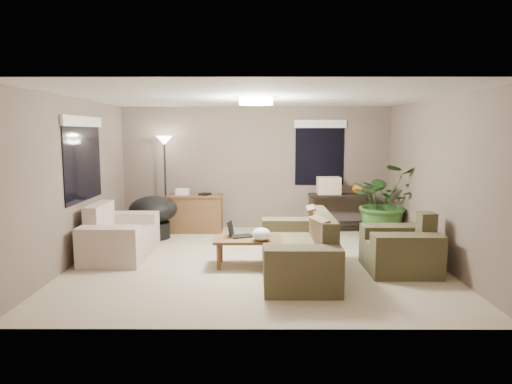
{
  "coord_description": "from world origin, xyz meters",
  "views": [
    {
      "loc": [
        0.02,
        -6.9,
        1.98
      ],
      "look_at": [
        0.0,
        0.2,
        1.05
      ],
      "focal_mm": 32.0,
      "sensor_mm": 36.0,
      "label": 1
    }
  ],
  "objects_px": {
    "loveseat": "(119,238)",
    "armchair": "(401,250)",
    "console_table": "(341,209)",
    "floor_lamp": "(165,152)",
    "houseplant": "(385,210)",
    "main_sofa": "(300,252)",
    "cat_scratching_post": "(409,251)",
    "coffee_table": "(248,242)",
    "desk": "(195,213)",
    "papasan_chair": "(153,214)"
  },
  "relations": [
    {
      "from": "loveseat",
      "to": "armchair",
      "type": "height_order",
      "value": "same"
    },
    {
      "from": "console_table",
      "to": "floor_lamp",
      "type": "distance_m",
      "value": 3.71
    },
    {
      "from": "loveseat",
      "to": "armchair",
      "type": "distance_m",
      "value": 4.37
    },
    {
      "from": "houseplant",
      "to": "armchair",
      "type": "bearing_deg",
      "value": -98.79
    },
    {
      "from": "floor_lamp",
      "to": "houseplant",
      "type": "distance_m",
      "value": 4.4
    },
    {
      "from": "floor_lamp",
      "to": "armchair",
      "type": "bearing_deg",
      "value": -34.49
    },
    {
      "from": "main_sofa",
      "to": "floor_lamp",
      "type": "xyz_separation_m",
      "value": [
        -2.45,
        2.78,
        1.3
      ]
    },
    {
      "from": "loveseat",
      "to": "cat_scratching_post",
      "type": "height_order",
      "value": "loveseat"
    },
    {
      "from": "main_sofa",
      "to": "cat_scratching_post",
      "type": "height_order",
      "value": "main_sofa"
    },
    {
      "from": "main_sofa",
      "to": "coffee_table",
      "type": "height_order",
      "value": "main_sofa"
    },
    {
      "from": "coffee_table",
      "to": "cat_scratching_post",
      "type": "height_order",
      "value": "cat_scratching_post"
    },
    {
      "from": "main_sofa",
      "to": "floor_lamp",
      "type": "bearing_deg",
      "value": 131.4
    },
    {
      "from": "desk",
      "to": "cat_scratching_post",
      "type": "xyz_separation_m",
      "value": [
        3.52,
        -2.28,
        -0.16
      ]
    },
    {
      "from": "papasan_chair",
      "to": "armchair",
      "type": "bearing_deg",
      "value": -26.72
    },
    {
      "from": "coffee_table",
      "to": "papasan_chair",
      "type": "distance_m",
      "value": 2.55
    },
    {
      "from": "main_sofa",
      "to": "papasan_chair",
      "type": "relative_size",
      "value": 2.03
    },
    {
      "from": "papasan_chair",
      "to": "floor_lamp",
      "type": "height_order",
      "value": "floor_lamp"
    },
    {
      "from": "coffee_table",
      "to": "cat_scratching_post",
      "type": "xyz_separation_m",
      "value": [
        2.43,
        0.08,
        -0.14
      ]
    },
    {
      "from": "main_sofa",
      "to": "armchair",
      "type": "relative_size",
      "value": 2.2
    },
    {
      "from": "coffee_table",
      "to": "houseplant",
      "type": "xyz_separation_m",
      "value": [
        2.51,
        1.76,
        0.2
      ]
    },
    {
      "from": "coffee_table",
      "to": "console_table",
      "type": "height_order",
      "value": "console_table"
    },
    {
      "from": "armchair",
      "to": "console_table",
      "type": "relative_size",
      "value": 0.77
    },
    {
      "from": "desk",
      "to": "console_table",
      "type": "xyz_separation_m",
      "value": [
        2.92,
        0.11,
        0.06
      ]
    },
    {
      "from": "console_table",
      "to": "coffee_table",
      "type": "bearing_deg",
      "value": -126.51
    },
    {
      "from": "papasan_chair",
      "to": "loveseat",
      "type": "bearing_deg",
      "value": -102.78
    },
    {
      "from": "floor_lamp",
      "to": "coffee_table",
      "type": "bearing_deg",
      "value": -55.21
    },
    {
      "from": "papasan_chair",
      "to": "floor_lamp",
      "type": "relative_size",
      "value": 0.57
    },
    {
      "from": "armchair",
      "to": "desk",
      "type": "height_order",
      "value": "armchair"
    },
    {
      "from": "coffee_table",
      "to": "console_table",
      "type": "xyz_separation_m",
      "value": [
        1.82,
        2.46,
        0.08
      ]
    },
    {
      "from": "armchair",
      "to": "coffee_table",
      "type": "relative_size",
      "value": 1.0
    },
    {
      "from": "desk",
      "to": "papasan_chair",
      "type": "height_order",
      "value": "papasan_chair"
    },
    {
      "from": "floor_lamp",
      "to": "cat_scratching_post",
      "type": "height_order",
      "value": "floor_lamp"
    },
    {
      "from": "main_sofa",
      "to": "floor_lamp",
      "type": "relative_size",
      "value": 1.15
    },
    {
      "from": "armchair",
      "to": "coffee_table",
      "type": "distance_m",
      "value": 2.22
    },
    {
      "from": "floor_lamp",
      "to": "cat_scratching_post",
      "type": "distance_m",
      "value": 4.97
    },
    {
      "from": "loveseat",
      "to": "coffee_table",
      "type": "distance_m",
      "value": 2.16
    },
    {
      "from": "loveseat",
      "to": "desk",
      "type": "xyz_separation_m",
      "value": [
        0.99,
        1.8,
        0.08
      ]
    },
    {
      "from": "loveseat",
      "to": "floor_lamp",
      "type": "distance_m",
      "value": 2.33
    },
    {
      "from": "main_sofa",
      "to": "loveseat",
      "type": "distance_m",
      "value": 2.97
    },
    {
      "from": "main_sofa",
      "to": "loveseat",
      "type": "relative_size",
      "value": 1.38
    },
    {
      "from": "armchair",
      "to": "cat_scratching_post",
      "type": "bearing_deg",
      "value": 54.42
    },
    {
      "from": "desk",
      "to": "houseplant",
      "type": "relative_size",
      "value": 0.77
    },
    {
      "from": "main_sofa",
      "to": "houseplant",
      "type": "height_order",
      "value": "houseplant"
    },
    {
      "from": "coffee_table",
      "to": "papasan_chair",
      "type": "bearing_deg",
      "value": 135.32
    },
    {
      "from": "loveseat",
      "to": "coffee_table",
      "type": "relative_size",
      "value": 1.6
    },
    {
      "from": "loveseat",
      "to": "cat_scratching_post",
      "type": "xyz_separation_m",
      "value": [
        4.52,
        -0.48,
        -0.08
      ]
    },
    {
      "from": "armchair",
      "to": "floor_lamp",
      "type": "bearing_deg",
      "value": 145.51
    },
    {
      "from": "armchair",
      "to": "main_sofa",
      "type": "bearing_deg",
      "value": -176.48
    },
    {
      "from": "console_table",
      "to": "papasan_chair",
      "type": "distance_m",
      "value": 3.69
    },
    {
      "from": "loveseat",
      "to": "papasan_chair",
      "type": "bearing_deg",
      "value": 77.22
    }
  ]
}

